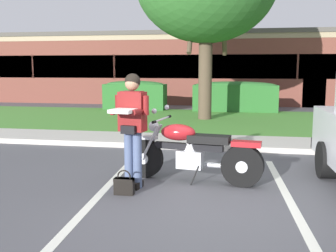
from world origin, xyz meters
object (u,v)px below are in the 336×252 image
hedge_left (135,95)px  brick_building (210,68)px  rider_person (132,121)px  handbag (124,185)px  motorcycle (197,152)px  hedge_center_left (235,96)px

hedge_left → brick_building: bearing=70.5°
rider_person → handbag: rider_person is taller
brick_building → hedge_left: bearing=-109.5°
hedge_left → motorcycle: bearing=-69.9°
motorcycle → rider_person: bearing=-152.5°
hedge_left → hedge_center_left: bearing=-0.0°
hedge_left → brick_building: (2.54, 7.18, 1.11)m
brick_building → motorcycle: bearing=-86.2°
motorcycle → rider_person: 1.16m
handbag → brick_building: bearing=90.6°
hedge_left → hedge_center_left: 4.11m
motorcycle → handbag: bearing=-139.3°
rider_person → hedge_center_left: 10.62m
rider_person → brick_building: size_ratio=0.07×
rider_person → hedge_left: 10.90m
motorcycle → rider_person: size_ratio=1.31×
brick_building → hedge_center_left: bearing=-77.7°
hedge_center_left → brick_building: bearing=102.3°
rider_person → hedge_left: (-2.77, 10.53, -0.36)m
handbag → hedge_left: size_ratio=0.14×
motorcycle → hedge_left: (-3.68, 10.06, 0.17)m
hedge_center_left → handbag: bearing=-97.2°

